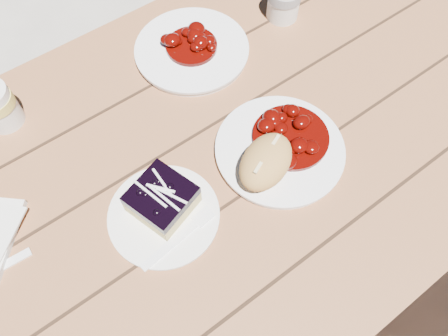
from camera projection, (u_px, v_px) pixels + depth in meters
ground at (205, 281)px, 1.48m from camera, size 60.00×60.00×0.00m
picnic_table at (195, 215)px, 0.96m from camera, size 2.00×1.55×0.75m
main_plate at (280, 150)px, 0.85m from camera, size 0.24×0.24×0.02m
goulash_stew at (292, 133)px, 0.83m from camera, size 0.15×0.15×0.04m
bread_roll at (266, 162)px, 0.79m from camera, size 0.15×0.13×0.07m
dessert_plate at (164, 216)px, 0.78m from camera, size 0.19×0.19×0.01m
blueberry_cake at (162, 199)px, 0.76m from camera, size 0.12×0.12×0.06m
fork_dessert at (171, 244)px, 0.75m from camera, size 0.16×0.04×0.00m
coffee_cup at (284, 0)px, 0.99m from camera, size 0.07×0.07×0.09m
second_plate at (192, 50)px, 0.97m from camera, size 0.25×0.25×0.02m
second_stew at (191, 41)px, 0.94m from camera, size 0.11×0.11×0.04m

